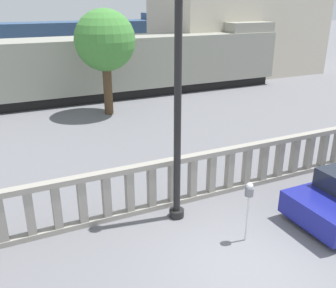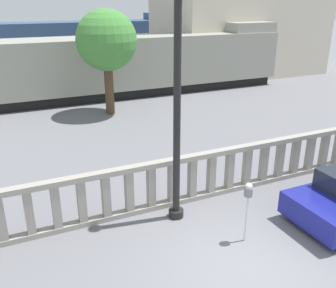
{
  "view_description": "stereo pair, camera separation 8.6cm",
  "coord_description": "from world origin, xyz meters",
  "px_view_note": "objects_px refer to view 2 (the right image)",
  "views": [
    {
      "loc": [
        -4.27,
        -5.1,
        5.32
      ],
      "look_at": [
        0.03,
        4.04,
        1.39
      ],
      "focal_mm": 40.0,
      "sensor_mm": 36.0,
      "label": 1
    },
    {
      "loc": [
        -4.2,
        -5.13,
        5.32
      ],
      "look_at": [
        0.03,
        4.04,
        1.39
      ],
      "focal_mm": 40.0,
      "sensor_mm": 36.0,
      "label": 2
    }
  ],
  "objects_px": {
    "parking_meter": "(248,194)",
    "train_far": "(83,41)",
    "train_near": "(101,66)",
    "tree_left": "(107,41)",
    "lamppost": "(177,113)"
  },
  "relations": [
    {
      "from": "parking_meter",
      "to": "train_far",
      "type": "relative_size",
      "value": 0.08
    },
    {
      "from": "train_near",
      "to": "tree_left",
      "type": "xyz_separation_m",
      "value": [
        -0.53,
        -3.43,
        1.72
      ]
    },
    {
      "from": "parking_meter",
      "to": "train_far",
      "type": "xyz_separation_m",
      "value": [
        2.7,
        28.26,
        0.61
      ]
    },
    {
      "from": "train_far",
      "to": "tree_left",
      "type": "xyz_separation_m",
      "value": [
        -2.54,
        -16.79,
        1.65
      ]
    },
    {
      "from": "lamppost",
      "to": "train_near",
      "type": "distance_m",
      "value": 13.43
    },
    {
      "from": "lamppost",
      "to": "parking_meter",
      "type": "height_order",
      "value": "lamppost"
    },
    {
      "from": "parking_meter",
      "to": "tree_left",
      "type": "relative_size",
      "value": 0.31
    },
    {
      "from": "train_far",
      "to": "train_near",
      "type": "bearing_deg",
      "value": -98.52
    },
    {
      "from": "lamppost",
      "to": "tree_left",
      "type": "bearing_deg",
      "value": 83.25
    },
    {
      "from": "parking_meter",
      "to": "tree_left",
      "type": "xyz_separation_m",
      "value": [
        0.16,
        11.46,
        2.25
      ]
    },
    {
      "from": "lamppost",
      "to": "parking_meter",
      "type": "xyz_separation_m",
      "value": [
        1.0,
        -1.61,
        -1.57
      ]
    },
    {
      "from": "lamppost",
      "to": "parking_meter",
      "type": "bearing_deg",
      "value": -58.13
    },
    {
      "from": "lamppost",
      "to": "tree_left",
      "type": "relative_size",
      "value": 1.14
    },
    {
      "from": "lamppost",
      "to": "parking_meter",
      "type": "distance_m",
      "value": 2.46
    },
    {
      "from": "train_far",
      "to": "tree_left",
      "type": "bearing_deg",
      "value": -98.59
    }
  ]
}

